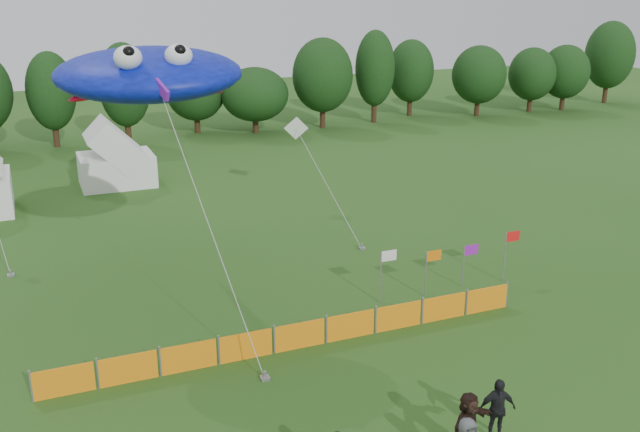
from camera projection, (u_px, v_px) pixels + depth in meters
name	position (u px, v px, depth m)	size (l,w,h in m)	color
treeline	(156.00, 89.00, 58.43)	(104.57, 8.78, 8.36)	#382314
tent_right	(116.00, 160.00, 45.84)	(4.69, 3.75, 3.31)	white
barrier_fence	(300.00, 336.00, 25.43)	(17.90, 0.06, 1.00)	orange
flag_row	(448.00, 260.00, 29.92)	(6.73, 0.31, 2.26)	gray
spectator_d	(497.00, 409.00, 20.24)	(1.12, 0.46, 1.90)	black
spectator_f	(468.00, 424.00, 19.55)	(1.78, 0.57, 1.92)	black
stingray_kite	(147.00, 73.00, 25.96)	(8.33, 15.59, 10.61)	#0E1FD0
small_kite_white	(310.00, 153.00, 39.64)	(1.39, 8.77, 5.24)	white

